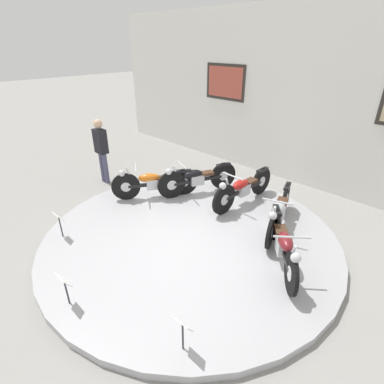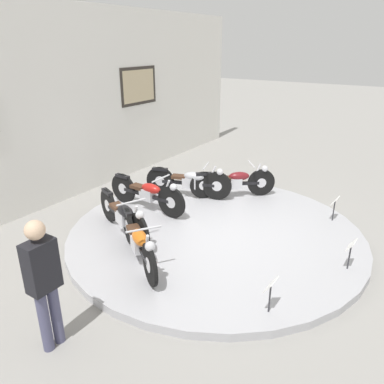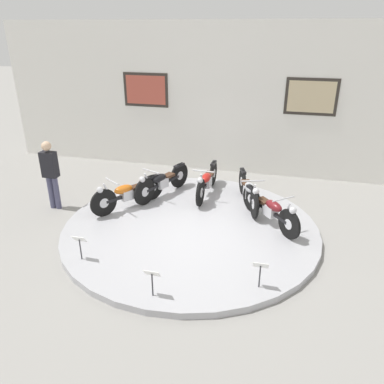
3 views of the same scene
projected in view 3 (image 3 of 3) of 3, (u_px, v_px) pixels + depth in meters
ground_plane at (191, 230)px, 8.29m from camera, size 60.00×60.00×0.00m
display_platform at (191, 228)px, 8.26m from camera, size 5.55×5.55×0.13m
back_wall at (225, 100)px, 10.91m from camera, size 14.00×0.22×4.31m
motorcycle_orange at (127, 193)px, 8.86m from camera, size 1.18×1.69×0.80m
motorcycle_black at (162, 181)px, 9.49m from camera, size 0.83×1.89×0.81m
motorcycle_red at (207, 181)px, 9.54m from camera, size 0.54×2.02×0.81m
motorcycle_silver at (248, 190)px, 8.99m from camera, size 0.74×1.93×0.81m
motorcycle_maroon at (271, 209)px, 8.11m from camera, size 1.33×1.55×0.79m
info_placard_front_left at (80, 242)px, 6.89m from camera, size 0.26×0.11×0.51m
info_placard_front_centre at (152, 277)px, 5.94m from camera, size 0.26×0.11×0.51m
info_placard_front_right at (260, 269)px, 6.14m from camera, size 0.26×0.11×0.51m
visitor_standing at (50, 171)px, 8.92m from camera, size 0.36×0.22×1.71m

